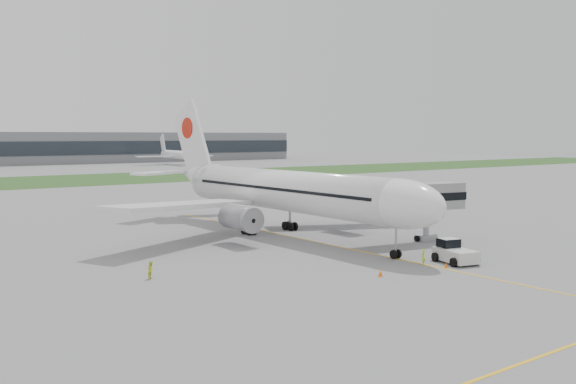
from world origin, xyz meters
TOP-DOWN VIEW (x-y plane):
  - ground at (0.00, 0.00)m, footprint 600.00×600.00m
  - apron_markings at (0.00, -5.00)m, footprint 70.00×70.00m
  - grass_strip at (0.00, 120.00)m, footprint 600.00×50.00m
  - airliner at (0.00, 4.87)m, footprint 48.13×53.95m
  - pushback_tug at (3.07, -19.77)m, footprint 3.82×4.86m
  - jet_bridge at (6.90, -9.32)m, footprint 15.44×5.64m
  - safety_cone_left at (-7.12, -20.01)m, footprint 0.43×0.43m
  - safety_cone_right at (0.50, -20.99)m, footprint 0.36×0.36m
  - ground_crew_near at (-0.13, -18.72)m, footprint 0.66×0.60m
  - ground_crew_far at (-23.61, -8.82)m, footprint 0.94×0.93m
  - distant_aircraft_right at (78.54, 189.45)m, footprint 37.41×34.15m

SIDE VIEW (x-z plane):
  - ground at x=0.00m, z-range 0.00..0.00m
  - apron_markings at x=0.00m, z-range -0.02..0.02m
  - distant_aircraft_right at x=78.54m, z-range -6.36..6.36m
  - grass_strip at x=0.00m, z-range 0.00..0.02m
  - safety_cone_right at x=0.50m, z-range 0.00..0.49m
  - safety_cone_left at x=-7.12m, z-range 0.00..0.59m
  - ground_crew_near at x=-0.13m, z-range 0.00..1.52m
  - ground_crew_far at x=-23.61m, z-range 0.00..1.53m
  - pushback_tug at x=3.07m, z-range -0.09..2.16m
  - jet_bridge at x=6.90m, z-range 1.69..8.73m
  - airliner at x=0.00m, z-range -3.28..14.60m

